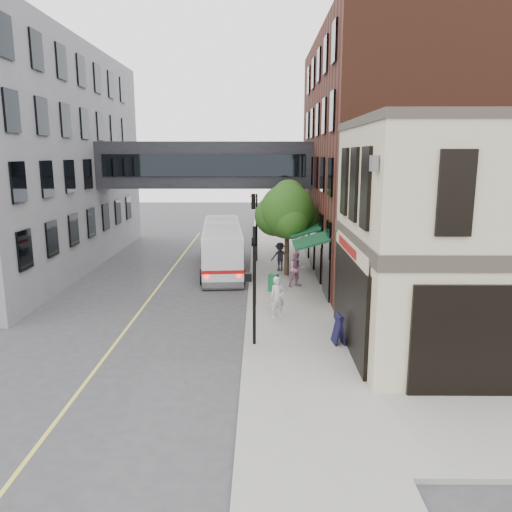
{
  "coord_description": "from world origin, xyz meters",
  "views": [
    {
      "loc": [
        0.59,
        -15.86,
        7.21
      ],
      "look_at": [
        0.46,
        2.74,
        3.4
      ],
      "focal_mm": 35.0,
      "sensor_mm": 36.0,
      "label": 1
    }
  ],
  "objects_px": {
    "bus": "(222,245)",
    "pedestrian_b": "(297,269)",
    "pedestrian_c": "(280,257)",
    "newspaper_box": "(273,283)",
    "sandwich_board": "(339,329)",
    "pedestrian_a": "(277,297)"
  },
  "relations": [
    {
      "from": "bus",
      "to": "pedestrian_b",
      "type": "relative_size",
      "value": 5.44
    },
    {
      "from": "pedestrian_b",
      "to": "pedestrian_c",
      "type": "distance_m",
      "value": 3.83
    },
    {
      "from": "newspaper_box",
      "to": "sandwich_board",
      "type": "xyz_separation_m",
      "value": [
        2.28,
        -7.36,
        0.11
      ]
    },
    {
      "from": "pedestrian_c",
      "to": "sandwich_board",
      "type": "relative_size",
      "value": 1.53
    },
    {
      "from": "newspaper_box",
      "to": "pedestrian_c",
      "type": "bearing_deg",
      "value": 103.96
    },
    {
      "from": "bus",
      "to": "pedestrian_c",
      "type": "relative_size",
      "value": 6.01
    },
    {
      "from": "bus",
      "to": "pedestrian_a",
      "type": "height_order",
      "value": "bus"
    },
    {
      "from": "pedestrian_a",
      "to": "newspaper_box",
      "type": "distance_m",
      "value": 4.37
    },
    {
      "from": "pedestrian_c",
      "to": "newspaper_box",
      "type": "distance_m",
      "value": 4.75
    },
    {
      "from": "pedestrian_b",
      "to": "sandwich_board",
      "type": "height_order",
      "value": "pedestrian_b"
    },
    {
      "from": "sandwich_board",
      "to": "pedestrian_a",
      "type": "bearing_deg",
      "value": 118.76
    },
    {
      "from": "sandwich_board",
      "to": "pedestrian_c",
      "type": "bearing_deg",
      "value": 90.66
    },
    {
      "from": "bus",
      "to": "pedestrian_b",
      "type": "bearing_deg",
      "value": -47.12
    },
    {
      "from": "bus",
      "to": "pedestrian_b",
      "type": "xyz_separation_m",
      "value": [
        4.39,
        -4.72,
        -0.45
      ]
    },
    {
      "from": "bus",
      "to": "sandwich_board",
      "type": "xyz_separation_m",
      "value": [
        5.38,
        -13.02,
        -0.85
      ]
    },
    {
      "from": "bus",
      "to": "newspaper_box",
      "type": "relative_size",
      "value": 11.52
    },
    {
      "from": "pedestrian_a",
      "to": "pedestrian_b",
      "type": "relative_size",
      "value": 0.95
    },
    {
      "from": "pedestrian_b",
      "to": "newspaper_box",
      "type": "distance_m",
      "value": 1.68
    },
    {
      "from": "pedestrian_c",
      "to": "newspaper_box",
      "type": "relative_size",
      "value": 1.91
    },
    {
      "from": "pedestrian_c",
      "to": "sandwich_board",
      "type": "xyz_separation_m",
      "value": [
        1.75,
        -12.06,
        -0.3
      ]
    },
    {
      "from": "pedestrian_a",
      "to": "pedestrian_c",
      "type": "xyz_separation_m",
      "value": [
        0.47,
        9.04,
        -0.04
      ]
    },
    {
      "from": "pedestrian_a",
      "to": "sandwich_board",
      "type": "bearing_deg",
      "value": -74.91
    }
  ]
}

